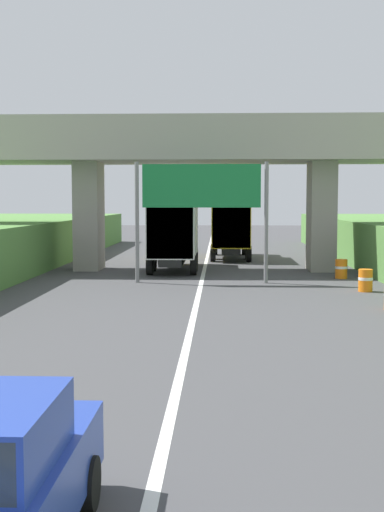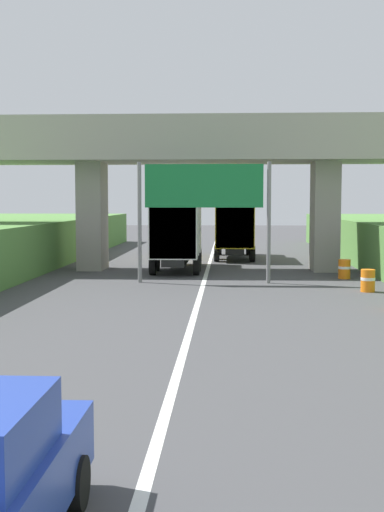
{
  "view_description": "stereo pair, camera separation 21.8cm",
  "coord_description": "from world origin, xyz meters",
  "views": [
    {
      "loc": [
        0.83,
        -0.97,
        3.63
      ],
      "look_at": [
        0.0,
        19.01,
        2.0
      ],
      "focal_mm": 47.69,
      "sensor_mm": 36.0,
      "label": 1
    },
    {
      "loc": [
        1.05,
        -0.96,
        3.63
      ],
      "look_at": [
        0.0,
        19.01,
        2.0
      ],
      "focal_mm": 47.69,
      "sensor_mm": 36.0,
      "label": 2
    }
  ],
  "objects": [
    {
      "name": "truck_silver",
      "position": [
        -1.54,
        34.31,
        1.93
      ],
      "size": [
        2.44,
        7.3,
        3.44
      ],
      "color": "black",
      "rests_on": "ground"
    },
    {
      "name": "truck_yellow",
      "position": [
        1.47,
        41.79,
        1.93
      ],
      "size": [
        2.44,
        7.3,
        3.44
      ],
      "color": "black",
      "rests_on": "ground"
    },
    {
      "name": "construction_barrel_4",
      "position": [
        6.65,
        26.29,
        0.46
      ],
      "size": [
        0.57,
        0.57,
        0.9
      ],
      "color": "orange",
      "rests_on": "ground"
    },
    {
      "name": "overhead_highway_sign",
      "position": [
        0.0,
        28.95,
        3.94
      ],
      "size": [
        5.88,
        0.18,
        5.33
      ],
      "color": "slate",
      "rests_on": "ground"
    },
    {
      "name": "lane_centre_stripe",
      "position": [
        0.0,
        27.65,
        0.0
      ],
      "size": [
        0.2,
        95.29,
        0.01
      ],
      "primitive_type": "cube",
      "color": "white",
      "rests_on": "ground"
    },
    {
      "name": "overpass_bridge",
      "position": [
        0.0,
        34.56,
        5.92
      ],
      "size": [
        40.0,
        4.8,
        7.83
      ],
      "color": "#9E998E",
      "rests_on": "ground"
    },
    {
      "name": "construction_barrel_5",
      "position": [
        6.5,
        30.9,
        0.46
      ],
      "size": [
        0.57,
        0.57,
        0.9
      ],
      "color": "orange",
      "rests_on": "ground"
    }
  ]
}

